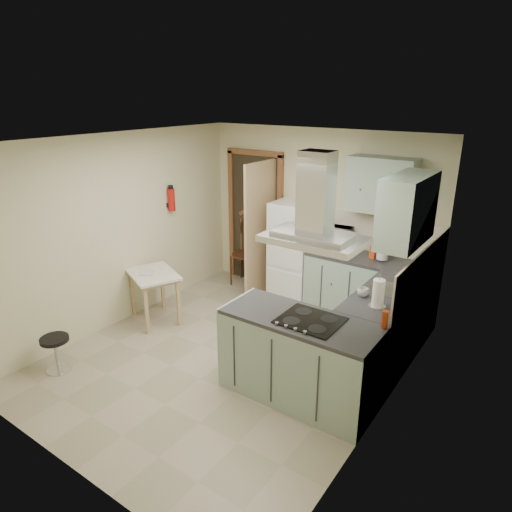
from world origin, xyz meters
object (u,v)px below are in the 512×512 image
Objects in this scene: fridge at (295,252)px; bentwood_chair at (246,254)px; stool at (57,354)px; microwave at (330,238)px; extractor_hood at (314,239)px; drop_leaf_table at (155,297)px; peninsula at (300,358)px.

fridge is 1.51× the size of bentwood_chair.
microwave is at bearing 61.08° from stool.
extractor_hood is (1.32, -1.98, 0.97)m from fridge.
stool is at bearing -66.26° from drop_leaf_table.
bentwood_chair reaches higher than drop_leaf_table.
fridge is at bearing 78.18° from drop_leaf_table.
extractor_hood is 0.91× the size of bentwood_chair.
fridge is 1.67× the size of extractor_hood.
bentwood_chair is 1.78× the size of microwave.
fridge is at bearing 121.74° from peninsula.
drop_leaf_table is 1.32× the size of microwave.
drop_leaf_table is (-1.21, -1.65, -0.40)m from fridge.
drop_leaf_table is 1.78× the size of stool.
fridge reaches higher than stool.
peninsula is 2.77× the size of microwave.
extractor_hood reaches higher than stool.
peninsula is 1.72× the size of extractor_hood.
bentwood_chair is (-2.28, 2.07, -1.22)m from extractor_hood.
drop_leaf_table is 0.75× the size of bentwood_chair.
fridge is 2.08m from drop_leaf_table.
peninsula is at bearing 24.90° from stool.
extractor_hood reaches higher than drop_leaf_table.
fridge is 2.57m from extractor_hood.
bentwood_chair is (-0.96, 0.09, -0.25)m from fridge.
extractor_hood is 3.32m from bentwood_chair.
microwave is at bearing 111.64° from extractor_hood.
extractor_hood is (0.10, 0.00, 1.27)m from peninsula.
stool is at bearing -155.10° from peninsula.
fridge is 2.35m from peninsula.
stool is at bearing -111.51° from fridge.
microwave is (1.75, 3.17, 0.85)m from stool.
microwave is at bearing 68.90° from drop_leaf_table.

